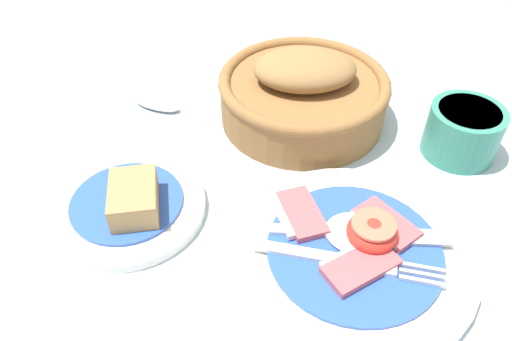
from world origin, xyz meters
name	(u,v)px	position (x,y,z in m)	size (l,w,h in m)	color
ground_plane	(284,222)	(0.00, 0.00, 0.00)	(3.00, 3.00, 0.00)	#A3BCD1
breakfast_plate	(355,250)	(0.08, -0.03, 0.01)	(0.25, 0.25, 0.04)	silver
bread_plate	(129,204)	(-0.17, -0.03, 0.01)	(0.17, 0.17, 0.05)	silver
sugar_cup	(463,130)	(0.18, 0.17, 0.03)	(0.09, 0.09, 0.06)	#337F6B
bread_basket	(303,93)	(-0.02, 0.19, 0.04)	(0.22, 0.22, 0.10)	brown
teaspoon_near_cup	(174,109)	(-0.20, 0.16, 0.01)	(0.19, 0.04, 0.01)	silver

